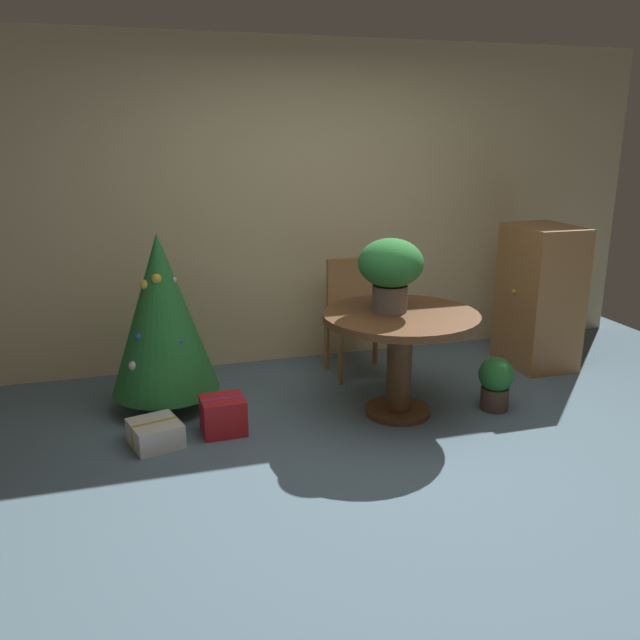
{
  "coord_description": "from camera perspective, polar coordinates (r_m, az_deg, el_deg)",
  "views": [
    {
      "loc": [
        -1.47,
        -3.07,
        1.89
      ],
      "look_at": [
        -0.45,
        0.36,
        0.86
      ],
      "focal_mm": 36.83,
      "sensor_mm": 36.0,
      "label": 1
    }
  ],
  "objects": [
    {
      "name": "ground_plane",
      "position": [
        3.89,
        8.08,
        -13.13
      ],
      "size": [
        6.6,
        6.6,
        0.0
      ],
      "primitive_type": "plane",
      "color": "slate"
    },
    {
      "name": "potted_plant",
      "position": [
        4.76,
        15.02,
        -5.17
      ],
      "size": [
        0.25,
        0.25,
        0.38
      ],
      "color": "#4C382D",
      "rests_on": "ground_plane"
    },
    {
      "name": "gift_box_cream",
      "position": [
        4.28,
        -14.11,
        -9.53
      ],
      "size": [
        0.36,
        0.37,
        0.15
      ],
      "color": "silver",
      "rests_on": "ground_plane"
    },
    {
      "name": "wooden_chair_far",
      "position": [
        5.25,
        3.16,
        0.91
      ],
      "size": [
        0.47,
        0.4,
        0.92
      ],
      "color": "#9E6B3D",
      "rests_on": "ground_plane"
    },
    {
      "name": "gift_box_red",
      "position": [
        4.34,
        -8.42,
        -8.19
      ],
      "size": [
        0.28,
        0.26,
        0.24
      ],
      "color": "red",
      "rests_on": "ground_plane"
    },
    {
      "name": "flower_vase",
      "position": [
        4.37,
        6.15,
        4.53
      ],
      "size": [
        0.43,
        0.43,
        0.49
      ],
      "color": "#665B51",
      "rests_on": "round_dining_table"
    },
    {
      "name": "wooden_cabinet",
      "position": [
        5.69,
        18.51,
        1.95
      ],
      "size": [
        0.49,
        0.62,
        1.17
      ],
      "color": "#9E6B3D",
      "rests_on": "ground_plane"
    },
    {
      "name": "back_wall_panel",
      "position": [
        5.5,
        -0.98,
        9.93
      ],
      "size": [
        6.0,
        0.1,
        2.6
      ],
      "primitive_type": "cube",
      "color": "beige",
      "rests_on": "ground_plane"
    },
    {
      "name": "holiday_tree",
      "position": [
        4.61,
        -13.59,
        0.52
      ],
      "size": [
        0.74,
        0.74,
        1.24
      ],
      "color": "brown",
      "rests_on": "ground_plane"
    },
    {
      "name": "round_dining_table",
      "position": [
        4.45,
        6.98,
        -1.5
      ],
      "size": [
        1.05,
        1.05,
        0.72
      ],
      "color": "brown",
      "rests_on": "ground_plane"
    }
  ]
}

